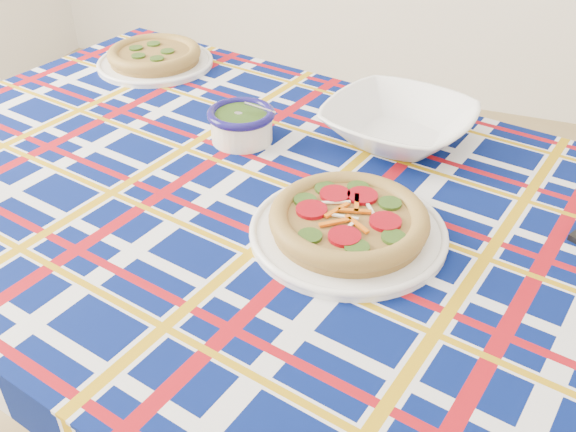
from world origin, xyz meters
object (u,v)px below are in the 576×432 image
at_px(dining_table, 266,231).
at_px(pesto_bowl, 241,122).
at_px(serving_bowl, 398,124).
at_px(main_focaccia_plate, 349,220).

distance_m(dining_table, pesto_bowl, 0.23).
bearing_deg(dining_table, pesto_bowl, 138.14).
bearing_deg(pesto_bowl, serving_bowl, 21.13).
bearing_deg(main_focaccia_plate, dining_table, 160.21).
relative_size(main_focaccia_plate, serving_bowl, 1.13).
relative_size(dining_table, pesto_bowl, 13.31).
relative_size(pesto_bowl, serving_bowl, 0.47).
distance_m(dining_table, main_focaccia_plate, 0.20).
bearing_deg(serving_bowl, dining_table, -120.77).
distance_m(dining_table, serving_bowl, 0.34).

